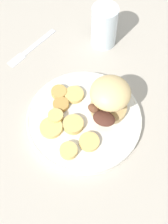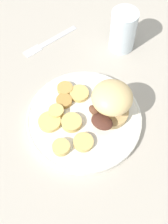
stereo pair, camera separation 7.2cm
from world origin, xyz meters
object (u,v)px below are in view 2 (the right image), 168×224
object	(u,v)px
dinner_plate	(84,119)
drinking_glass	(123,31)
fork	(50,41)
sandwich	(111,103)

from	to	relation	value
dinner_plate	drinking_glass	xyz separation A→B (m)	(-0.22, 0.15, 0.05)
dinner_plate	fork	bearing A→B (deg)	-169.83
sandwich	drinking_glass	size ratio (longest dim) A/B	0.93
sandwich	drinking_glass	distance (m)	0.24
dinner_plate	sandwich	world-z (taller)	sandwich
dinner_plate	drinking_glass	bearing A→B (deg)	146.43
fork	drinking_glass	bearing A→B (deg)	74.89
dinner_plate	fork	distance (m)	0.28
sandwich	drinking_glass	xyz separation A→B (m)	(-0.23, 0.09, -0.02)
dinner_plate	drinking_glass	distance (m)	0.27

